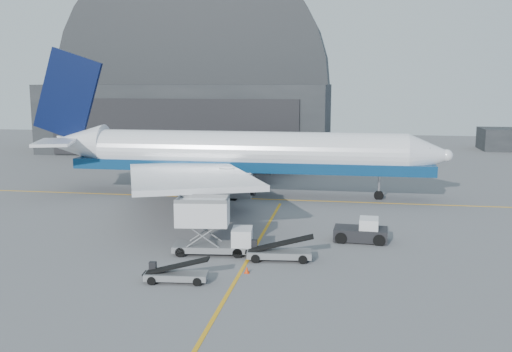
% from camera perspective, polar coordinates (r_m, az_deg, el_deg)
% --- Properties ---
extents(ground, '(200.00, 200.00, 0.00)m').
position_cam_1_polar(ground, '(41.74, -0.56, -7.92)').
color(ground, '#565659').
rests_on(ground, ground).
extents(taxi_lines, '(80.00, 42.12, 0.02)m').
position_cam_1_polar(taxi_lines, '(53.82, 1.76, -3.95)').
color(taxi_lines, orange).
rests_on(taxi_lines, ground).
extents(hangar, '(50.00, 28.30, 28.00)m').
position_cam_1_polar(hangar, '(108.17, -6.20, 7.79)').
color(hangar, black).
rests_on(hangar, ground).
extents(airliner, '(46.85, 45.43, 16.44)m').
position_cam_1_polar(airliner, '(62.94, -2.37, 2.23)').
color(airliner, white).
rests_on(airliner, ground).
extents(catering_truck, '(5.94, 2.75, 3.94)m').
position_cam_1_polar(catering_truck, '(41.73, -4.67, -5.10)').
color(catering_truck, slate).
rests_on(catering_truck, ground).
extents(pushback_tug, '(4.26, 2.63, 1.92)m').
position_cam_1_polar(pushback_tug, '(45.93, 10.57, -5.53)').
color(pushback_tug, black).
rests_on(pushback_tug, ground).
extents(belt_loader_a, '(4.24, 1.80, 1.59)m').
position_cam_1_polar(belt_loader_a, '(36.61, -8.05, -9.71)').
color(belt_loader_a, slate).
rests_on(belt_loader_a, ground).
extents(belt_loader_b, '(4.88, 2.08, 1.83)m').
position_cam_1_polar(belt_loader_b, '(40.51, 2.26, -7.63)').
color(belt_loader_b, slate).
rests_on(belt_loader_b, ground).
extents(traffic_cone, '(0.32, 0.32, 0.47)m').
position_cam_1_polar(traffic_cone, '(37.92, -0.93, -9.37)').
color(traffic_cone, red).
rests_on(traffic_cone, ground).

